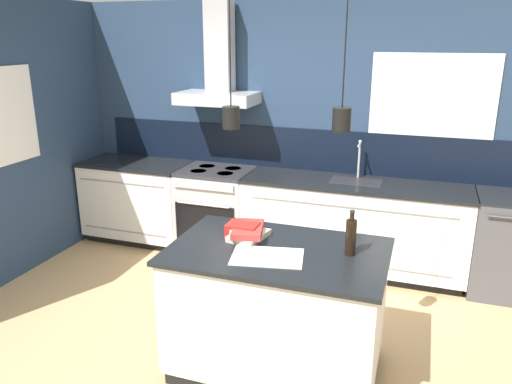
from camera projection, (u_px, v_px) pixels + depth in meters
name	position (u px, v px, depth m)	size (l,w,h in m)	color
ground_plane	(229.00, 352.00, 3.71)	(16.00, 16.00, 0.00)	tan
wall_back	(296.00, 127.00, 5.12)	(5.60, 2.14, 2.60)	navy
wall_left	(16.00, 140.00, 4.70)	(0.08, 3.80, 2.60)	navy
counter_run_left	(139.00, 201.00, 5.65)	(1.19, 0.64, 0.91)	black
counter_run_sink	(353.00, 226.00, 4.90)	(2.16, 0.64, 1.29)	black
oven_range	(217.00, 211.00, 5.34)	(0.75, 0.66, 0.91)	#B5B5BA
dishwasher	(506.00, 245.00, 4.47)	(0.60, 0.65, 0.91)	#4C4C51
kitchen_island	(277.00, 310.00, 3.40)	(1.42, 0.91, 0.91)	black
bottle_on_island	(351.00, 236.00, 3.15)	(0.07, 0.07, 0.30)	black
book_stack	(248.00, 232.00, 3.44)	(0.27, 0.36, 0.08)	beige
red_supply_box	(243.00, 230.00, 3.46)	(0.22, 0.16, 0.09)	red
paper_pile	(267.00, 257.00, 3.15)	(0.50, 0.38, 0.01)	silver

